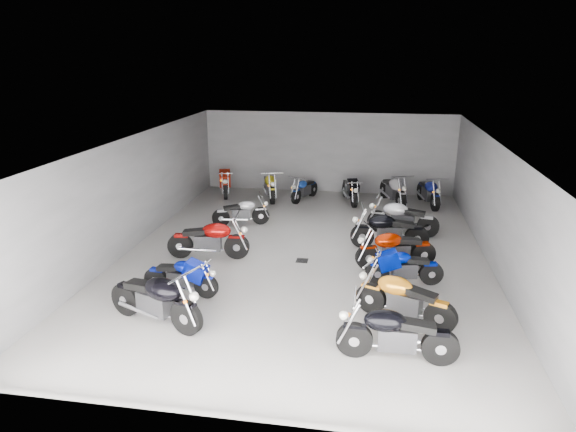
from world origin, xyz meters
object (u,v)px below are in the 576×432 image
object	(u,v)px
motorcycle_right_d	(395,249)
motorcycle_back_f	(429,192)
motorcycle_left_a	(156,299)
motorcycle_left_f	(242,212)
motorcycle_left_b	(181,276)
motorcycle_right_c	(404,267)
motorcycle_right_b	(404,299)
motorcycle_back_c	(304,189)
motorcycle_left_d	(209,239)
motorcycle_back_d	(350,190)
drain_grate	(302,260)
motorcycle_right_a	(396,334)
motorcycle_back_a	(225,181)
motorcycle_right_f	(402,218)
motorcycle_back_e	(393,190)
motorcycle_right_e	(389,230)
motorcycle_back_b	(270,186)

from	to	relation	value
motorcycle_right_d	motorcycle_back_f	bearing A→B (deg)	-31.18
motorcycle_left_a	motorcycle_left_f	xyz separation A→B (m)	(0.14, 6.59, -0.12)
motorcycle_left_b	motorcycle_right_c	size ratio (longest dim) A/B	1.00
motorcycle_right_b	motorcycle_back_c	bearing A→B (deg)	44.15
motorcycle_left_d	motorcycle_right_b	bearing A→B (deg)	55.45
motorcycle_left_d	motorcycle_back_d	size ratio (longest dim) A/B	1.11
drain_grate	motorcycle_right_d	bearing A→B (deg)	-1.27
motorcycle_left_b	motorcycle_right_a	xyz separation A→B (m)	(4.84, -1.95, 0.08)
motorcycle_left_b	motorcycle_right_a	world-z (taller)	motorcycle_right_a
motorcycle_back_a	motorcycle_right_c	bearing A→B (deg)	114.78
motorcycle_right_f	motorcycle_back_e	size ratio (longest dim) A/B	1.03
motorcycle_back_c	motorcycle_left_d	bearing A→B (deg)	95.54
motorcycle_right_a	motorcycle_right_d	world-z (taller)	motorcycle_right_a
motorcycle_right_a	motorcycle_right_c	size ratio (longest dim) A/B	1.18
motorcycle_right_a	motorcycle_right_f	distance (m)	7.10
motorcycle_right_b	motorcycle_right_c	xyz separation A→B (m)	(0.09, 1.86, -0.07)
motorcycle_left_b	motorcycle_right_e	size ratio (longest dim) A/B	0.84
motorcycle_right_a	motorcycle_right_e	distance (m)	5.79
motorcycle_left_f	motorcycle_right_c	world-z (taller)	motorcycle_right_c
motorcycle_right_e	motorcycle_back_c	xyz separation A→B (m)	(-3.08, 4.66, -0.09)
motorcycle_left_b	motorcycle_back_a	bearing A→B (deg)	-162.59
motorcycle_left_d	motorcycle_right_c	bearing A→B (deg)	74.09
motorcycle_left_d	motorcycle_right_e	world-z (taller)	motorcycle_left_d
motorcycle_left_a	motorcycle_back_a	size ratio (longest dim) A/B	1.03
drain_grate	motorcycle_right_a	world-z (taller)	motorcycle_right_a
motorcycle_right_a	motorcycle_back_b	size ratio (longest dim) A/B	1.05
motorcycle_right_e	motorcycle_right_c	bearing A→B (deg)	-177.01
motorcycle_right_e	motorcycle_right_b	bearing A→B (deg)	178.65
motorcycle_left_a	motorcycle_back_f	bearing A→B (deg)	167.29
motorcycle_back_c	motorcycle_right_f	bearing A→B (deg)	157.90
motorcycle_right_c	motorcycle_right_e	xyz separation A→B (m)	(-0.31, 2.46, 0.08)
motorcycle_left_a	motorcycle_back_e	xyz separation A→B (m)	(5.12, 9.97, -0.04)
drain_grate	motorcycle_back_b	bearing A→B (deg)	109.29
motorcycle_left_d	motorcycle_back_a	bearing A→B (deg)	-173.92
motorcycle_left_d	motorcycle_right_f	world-z (taller)	motorcycle_left_d
motorcycle_left_a	motorcycle_left_f	distance (m)	6.59
motorcycle_left_a	motorcycle_back_f	distance (m)	11.83
motorcycle_left_b	motorcycle_left_f	world-z (taller)	motorcycle_left_b
motorcycle_right_c	motorcycle_right_e	distance (m)	2.48
motorcycle_back_d	motorcycle_back_e	distance (m)	1.60
motorcycle_left_f	motorcycle_back_c	distance (m)	3.71
motorcycle_back_b	motorcycle_back_c	world-z (taller)	motorcycle_back_b
drain_grate	motorcycle_right_d	distance (m)	2.52
motorcycle_right_c	motorcycle_right_b	bearing A→B (deg)	167.64
motorcycle_right_f	motorcycle_left_b	bearing A→B (deg)	144.34
motorcycle_left_b	motorcycle_back_f	world-z (taller)	motorcycle_back_f
drain_grate	motorcycle_left_f	distance (m)	3.62
motorcycle_right_b	motorcycle_back_c	distance (m)	9.56
motorcycle_left_d	motorcycle_back_c	size ratio (longest dim) A/B	1.27
motorcycle_right_c	motorcycle_right_f	distance (m)	3.76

